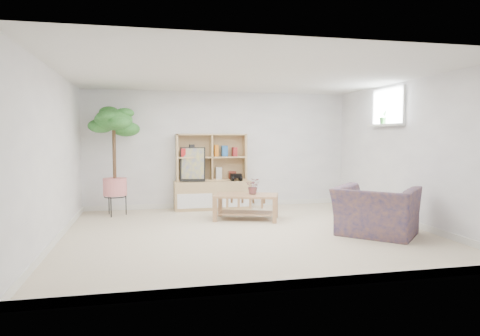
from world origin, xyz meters
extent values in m
cube|color=beige|center=(0.00, 0.00, 0.00)|extent=(5.50, 5.00, 0.01)
cube|color=silver|center=(0.00, 0.00, 2.40)|extent=(5.50, 5.00, 0.01)
cube|color=white|center=(0.00, 2.50, 1.20)|extent=(5.50, 0.01, 2.40)
cube|color=white|center=(0.00, -2.50, 1.20)|extent=(5.50, 0.01, 2.40)
cube|color=white|center=(-2.75, 0.00, 1.20)|extent=(0.01, 5.00, 2.40)
cube|color=white|center=(2.75, 0.00, 1.20)|extent=(0.01, 5.00, 2.40)
cube|color=white|center=(2.67, 0.60, 1.68)|extent=(0.14, 1.00, 0.04)
imported|color=#2B652E|center=(0.35, 1.00, 0.59)|extent=(0.32, 0.30, 0.29)
imported|color=navy|center=(1.82, -0.61, 0.42)|extent=(1.48, 1.48, 0.83)
imported|color=#1A651B|center=(2.67, 0.67, 1.83)|extent=(0.17, 0.15, 0.26)
camera|label=1|loc=(-1.51, -6.32, 1.47)|focal=32.00mm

